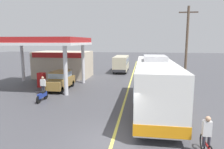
{
  "coord_description": "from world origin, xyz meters",
  "views": [
    {
      "loc": [
        1.31,
        -9.02,
        4.71
      ],
      "look_at": [
        -1.5,
        10.0,
        1.6
      ],
      "focal_mm": 32.87,
      "sensor_mm": 36.0,
      "label": 1
    }
  ],
  "objects_px": {
    "car_at_pump": "(60,79)",
    "pedestrian_near_pump": "(68,77)",
    "pedestrian_by_shop": "(43,85)",
    "minibus_opposing_lane": "(121,62)",
    "cyclist_on_shoulder": "(207,138)",
    "coach_bus_main": "(155,85)",
    "motorcycle_parked_forecourt": "(42,96)"
  },
  "relations": [
    {
      "from": "car_at_pump",
      "to": "minibus_opposing_lane",
      "type": "relative_size",
      "value": 0.69
    },
    {
      "from": "minibus_opposing_lane",
      "to": "pedestrian_near_pump",
      "type": "xyz_separation_m",
      "value": [
        -4.67,
        -10.72,
        -0.54
      ]
    },
    {
      "from": "pedestrian_by_shop",
      "to": "car_at_pump",
      "type": "bearing_deg",
      "value": 73.88
    },
    {
      "from": "car_at_pump",
      "to": "cyclist_on_shoulder",
      "type": "xyz_separation_m",
      "value": [
        10.69,
        -10.57,
        -0.23
      ]
    },
    {
      "from": "car_at_pump",
      "to": "pedestrian_by_shop",
      "type": "xyz_separation_m",
      "value": [
        -0.66,
        -2.28,
        -0.08
      ]
    },
    {
      "from": "coach_bus_main",
      "to": "cyclist_on_shoulder",
      "type": "relative_size",
      "value": 6.07
    },
    {
      "from": "motorcycle_parked_forecourt",
      "to": "pedestrian_near_pump",
      "type": "distance_m",
      "value": 6.14
    },
    {
      "from": "coach_bus_main",
      "to": "cyclist_on_shoulder",
      "type": "bearing_deg",
      "value": -72.99
    },
    {
      "from": "coach_bus_main",
      "to": "motorcycle_parked_forecourt",
      "type": "distance_m",
      "value": 8.84
    },
    {
      "from": "minibus_opposing_lane",
      "to": "pedestrian_by_shop",
      "type": "relative_size",
      "value": 3.69
    },
    {
      "from": "motorcycle_parked_forecourt",
      "to": "car_at_pump",
      "type": "bearing_deg",
      "value": 92.57
    },
    {
      "from": "minibus_opposing_lane",
      "to": "cyclist_on_shoulder",
      "type": "bearing_deg",
      "value": -75.72
    },
    {
      "from": "pedestrian_near_pump",
      "to": "minibus_opposing_lane",
      "type": "bearing_deg",
      "value": 66.48
    },
    {
      "from": "motorcycle_parked_forecourt",
      "to": "pedestrian_near_pump",
      "type": "relative_size",
      "value": 1.08
    },
    {
      "from": "minibus_opposing_lane",
      "to": "pedestrian_near_pump",
      "type": "relative_size",
      "value": 3.69
    },
    {
      "from": "car_at_pump",
      "to": "minibus_opposing_lane",
      "type": "height_order",
      "value": "minibus_opposing_lane"
    },
    {
      "from": "coach_bus_main",
      "to": "pedestrian_by_shop",
      "type": "height_order",
      "value": "coach_bus_main"
    },
    {
      "from": "car_at_pump",
      "to": "pedestrian_near_pump",
      "type": "bearing_deg",
      "value": 87.24
    },
    {
      "from": "car_at_pump",
      "to": "motorcycle_parked_forecourt",
      "type": "distance_m",
      "value": 4.17
    },
    {
      "from": "pedestrian_by_shop",
      "to": "pedestrian_near_pump",
      "type": "bearing_deg",
      "value": 79.98
    },
    {
      "from": "pedestrian_near_pump",
      "to": "pedestrian_by_shop",
      "type": "bearing_deg",
      "value": -100.02
    },
    {
      "from": "pedestrian_near_pump",
      "to": "pedestrian_by_shop",
      "type": "height_order",
      "value": "same"
    },
    {
      "from": "coach_bus_main",
      "to": "car_at_pump",
      "type": "height_order",
      "value": "coach_bus_main"
    },
    {
      "from": "car_at_pump",
      "to": "pedestrian_near_pump",
      "type": "height_order",
      "value": "car_at_pump"
    },
    {
      "from": "cyclist_on_shoulder",
      "to": "minibus_opposing_lane",
      "type": "bearing_deg",
      "value": 104.28
    },
    {
      "from": "minibus_opposing_lane",
      "to": "cyclist_on_shoulder",
      "type": "relative_size",
      "value": 3.37
    },
    {
      "from": "coach_bus_main",
      "to": "pedestrian_near_pump",
      "type": "distance_m",
      "value": 11.12
    },
    {
      "from": "coach_bus_main",
      "to": "pedestrian_near_pump",
      "type": "bearing_deg",
      "value": 142.63
    },
    {
      "from": "minibus_opposing_lane",
      "to": "cyclist_on_shoulder",
      "type": "distance_m",
      "value": 24.04
    },
    {
      "from": "pedestrian_by_shop",
      "to": "cyclist_on_shoulder",
      "type": "bearing_deg",
      "value": -36.14
    },
    {
      "from": "car_at_pump",
      "to": "pedestrian_by_shop",
      "type": "bearing_deg",
      "value": -106.12
    },
    {
      "from": "minibus_opposing_lane",
      "to": "car_at_pump",
      "type": "bearing_deg",
      "value": -110.53
    }
  ]
}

